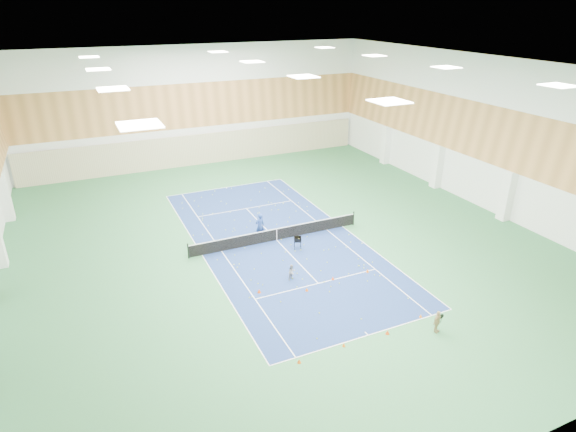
% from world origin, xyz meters
% --- Properties ---
extents(ground, '(40.00, 40.00, 0.00)m').
position_xyz_m(ground, '(0.00, 0.00, 0.00)').
color(ground, '#2E6C3E').
rests_on(ground, ground).
extents(room_shell, '(36.00, 40.00, 12.00)m').
position_xyz_m(room_shell, '(0.00, 0.00, 6.00)').
color(room_shell, white).
rests_on(room_shell, ground).
extents(wood_cladding, '(36.00, 40.00, 8.00)m').
position_xyz_m(wood_cladding, '(0.00, 0.00, 8.00)').
color(wood_cladding, '#C78749').
rests_on(wood_cladding, room_shell).
extents(ceiling_light_grid, '(21.40, 25.40, 0.06)m').
position_xyz_m(ceiling_light_grid, '(0.00, 0.00, 11.92)').
color(ceiling_light_grid, white).
rests_on(ceiling_light_grid, room_shell).
extents(court_surface, '(10.97, 23.77, 0.01)m').
position_xyz_m(court_surface, '(0.00, 0.00, 0.01)').
color(court_surface, navy).
rests_on(court_surface, ground).
extents(tennis_balls_scatter, '(10.57, 22.77, 0.07)m').
position_xyz_m(tennis_balls_scatter, '(0.00, 0.00, 0.05)').
color(tennis_balls_scatter, '#C2E326').
rests_on(tennis_balls_scatter, ground).
extents(tennis_net, '(12.80, 0.10, 1.10)m').
position_xyz_m(tennis_net, '(0.00, 0.00, 0.55)').
color(tennis_net, black).
rests_on(tennis_net, ground).
extents(back_curtain, '(35.40, 0.16, 3.20)m').
position_xyz_m(back_curtain, '(0.00, 19.75, 1.60)').
color(back_curtain, '#C6B793').
rests_on(back_curtain, ground).
extents(coach, '(0.75, 0.54, 1.93)m').
position_xyz_m(coach, '(-0.94, 0.84, 0.97)').
color(coach, navy).
rests_on(coach, ground).
extents(child_court, '(0.61, 0.55, 1.03)m').
position_xyz_m(child_court, '(-1.26, -5.30, 0.52)').
color(child_court, gray).
rests_on(child_court, ground).
extents(child_apron, '(0.80, 0.56, 1.26)m').
position_xyz_m(child_apron, '(3.36, -13.08, 0.63)').
color(child_apron, tan).
rests_on(child_apron, ground).
extents(ball_cart, '(0.68, 0.68, 0.90)m').
position_xyz_m(ball_cart, '(0.80, -1.80, 0.45)').
color(ball_cart, black).
rests_on(ball_cart, ground).
extents(cone_svc_a, '(0.23, 0.23, 0.25)m').
position_xyz_m(cone_svc_a, '(-3.65, -5.85, 0.12)').
color(cone_svc_a, '#F5470C').
rests_on(cone_svc_a, ground).
extents(cone_svc_b, '(0.21, 0.21, 0.23)m').
position_xyz_m(cone_svc_b, '(-1.01, -6.84, 0.11)').
color(cone_svc_b, '#E5550C').
rests_on(cone_svc_b, ground).
extents(cone_svc_c, '(0.20, 0.20, 0.22)m').
position_xyz_m(cone_svc_c, '(1.03, -6.37, 0.11)').
color(cone_svc_c, '#F2430C').
rests_on(cone_svc_c, ground).
extents(cone_svc_d, '(0.21, 0.21, 0.23)m').
position_xyz_m(cone_svc_d, '(3.47, -6.50, 0.11)').
color(cone_svc_d, '#E55E0C').
rests_on(cone_svc_d, ground).
extents(cone_base_a, '(0.20, 0.20, 0.22)m').
position_xyz_m(cone_base_a, '(-4.12, -12.26, 0.11)').
color(cone_base_a, '#E5520C').
rests_on(cone_base_a, ground).
extents(cone_base_b, '(0.17, 0.17, 0.19)m').
position_xyz_m(cone_base_b, '(-1.58, -12.11, 0.09)').
color(cone_base_b, orange).
rests_on(cone_base_b, ground).
extents(cone_base_c, '(0.22, 0.22, 0.24)m').
position_xyz_m(cone_base_c, '(0.96, -12.19, 0.12)').
color(cone_base_c, '#EE410C').
rests_on(cone_base_c, ground).
extents(cone_base_d, '(0.18, 0.18, 0.19)m').
position_xyz_m(cone_base_d, '(3.45, -11.75, 0.10)').
color(cone_base_d, orange).
rests_on(cone_base_d, ground).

